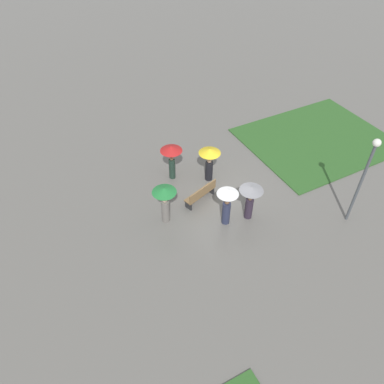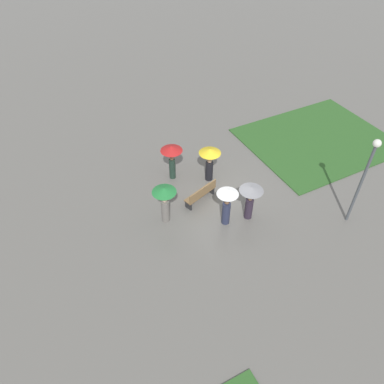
# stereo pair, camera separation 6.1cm
# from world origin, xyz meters

# --- Properties ---
(ground_plane) EXTENTS (90.00, 90.00, 0.00)m
(ground_plane) POSITION_xyz_m (0.00, 0.00, 0.00)
(ground_plane) COLOR #66635E
(lawn_patch_near) EXTENTS (7.85, 6.39, 0.06)m
(lawn_patch_near) POSITION_xyz_m (-7.29, -1.76, 0.03)
(lawn_patch_near) COLOR #2D5B26
(lawn_patch_near) RESTS_ON ground_plane
(park_bench) EXTENTS (1.76, 0.93, 0.90)m
(park_bench) POSITION_xyz_m (0.95, -0.44, 0.47)
(park_bench) COLOR brown
(park_bench) RESTS_ON ground_plane
(lamp_post) EXTENTS (0.32, 0.32, 4.29)m
(lamp_post) POSITION_xyz_m (-4.25, 3.61, 2.77)
(lamp_post) COLOR #474C51
(lamp_post) RESTS_ON ground_plane
(crowd_person_red) EXTENTS (1.07, 1.07, 1.92)m
(crowd_person_red) POSITION_xyz_m (1.39, -2.61, 1.46)
(crowd_person_red) COLOR #1E3328
(crowd_person_red) RESTS_ON ground_plane
(crowd_person_green) EXTENTS (1.04, 1.04, 1.91)m
(crowd_person_green) POSITION_xyz_m (2.91, -0.09, 1.33)
(crowd_person_green) COLOR slate
(crowd_person_green) RESTS_ON ground_plane
(crowd_person_yellow) EXTENTS (1.06, 1.06, 1.85)m
(crowd_person_yellow) POSITION_xyz_m (-0.17, -1.66, 1.30)
(crowd_person_yellow) COLOR black
(crowd_person_yellow) RESTS_ON ground_plane
(crowd_person_white) EXTENTS (0.93, 0.93, 1.90)m
(crowd_person_white) POSITION_xyz_m (0.64, 1.25, 1.23)
(crowd_person_white) COLOR #282D47
(crowd_person_white) RESTS_ON ground_plane
(crowd_person_grey) EXTENTS (1.04, 1.04, 1.78)m
(crowd_person_grey) POSITION_xyz_m (-0.43, 1.43, 1.22)
(crowd_person_grey) COLOR #2D2333
(crowd_person_grey) RESTS_ON ground_plane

